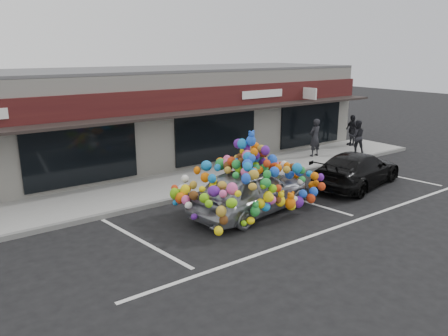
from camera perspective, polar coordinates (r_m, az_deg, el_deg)
ground at (r=13.82m, az=1.83°, el=-6.58°), size 90.00×90.00×0.00m
shop_building at (r=20.39m, az=-12.85°, el=6.47°), size 24.00×7.20×4.31m
sidewalk at (r=16.95m, az=-6.46°, el=-2.24°), size 26.00×3.00×0.15m
kerb at (r=15.72m, az=-3.75°, el=-3.57°), size 26.00×0.18×0.16m
parking_stripe_left at (r=12.45m, az=-10.66°, el=-9.38°), size 0.73×4.37×0.01m
parking_stripe_mid at (r=15.71m, az=9.51°, el=-4.04°), size 0.73×4.37×0.01m
parking_stripe_right at (r=19.78m, az=20.62°, el=-0.81°), size 0.73×4.37×0.01m
lane_line at (r=13.60m, az=14.63°, el=-7.44°), size 14.00×0.12×0.01m
toy_car at (r=14.00m, az=3.61°, el=-2.23°), size 3.22×5.02×2.77m
black_sedan at (r=17.59m, az=17.02°, el=-0.17°), size 2.76×4.88×1.33m
pedestrian_a at (r=21.40m, az=11.78°, el=3.91°), size 0.68×0.46×1.81m
pedestrian_b at (r=22.63m, az=16.96°, el=3.94°), size 1.00×0.96×1.63m
pedestrian_c at (r=24.39m, az=16.36°, el=4.76°), size 1.03×0.64×1.63m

